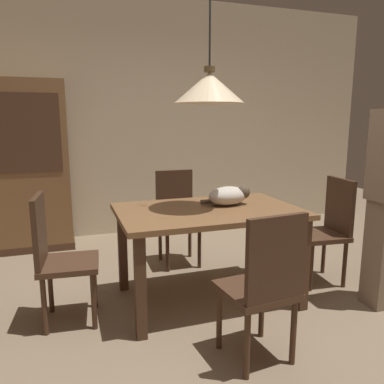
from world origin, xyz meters
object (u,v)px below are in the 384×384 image
object	(u,v)px
dining_table	(208,221)
chair_near_front	(264,282)
hutch_bookcase	(16,170)
chair_far_back	(177,213)
chair_left_side	(57,254)
pendant_lamp	(209,87)
chair_right_side	(328,226)
cat_sleeping	(229,195)

from	to	relation	value
dining_table	chair_near_front	distance (m)	0.89
hutch_bookcase	chair_far_back	bearing A→B (deg)	-30.68
hutch_bookcase	chair_left_side	bearing A→B (deg)	-76.91
chair_far_back	pendant_lamp	size ratio (longest dim) A/B	0.72
chair_right_side	pendant_lamp	world-z (taller)	pendant_lamp
chair_near_front	pendant_lamp	size ratio (longest dim) A/B	0.72
chair_left_side	pendant_lamp	xyz separation A→B (m)	(1.13, -0.01, 1.15)
chair_left_side	chair_right_side	xyz separation A→B (m)	(2.26, -0.01, 0.00)
chair_left_side	dining_table	bearing A→B (deg)	-0.36
chair_far_back	cat_sleeping	xyz separation A→B (m)	(0.21, -0.80, 0.32)
dining_table	hutch_bookcase	distance (m)	2.38
hutch_bookcase	chair_near_front	bearing A→B (deg)	-59.86
chair_right_side	hutch_bookcase	bearing A→B (deg)	145.99
dining_table	pendant_lamp	size ratio (longest dim) A/B	1.08
chair_right_side	cat_sleeping	distance (m)	0.98
chair_near_front	hutch_bookcase	bearing A→B (deg)	120.14
chair_right_side	cat_sleeping	size ratio (longest dim) A/B	2.35
chair_right_side	chair_far_back	size ratio (longest dim) A/B	1.00
chair_right_side	pendant_lamp	xyz separation A→B (m)	(-1.13, 0.01, 1.15)
chair_left_side	pendant_lamp	world-z (taller)	pendant_lamp
chair_right_side	hutch_bookcase	xyz separation A→B (m)	(-2.67, 1.80, 0.38)
dining_table	cat_sleeping	bearing A→B (deg)	20.08
cat_sleeping	hutch_bookcase	xyz separation A→B (m)	(-1.75, 1.72, 0.06)
chair_left_side	chair_far_back	size ratio (longest dim) A/B	1.00
pendant_lamp	hutch_bookcase	distance (m)	2.49
pendant_lamp	chair_near_front	bearing A→B (deg)	-89.47
cat_sleeping	pendant_lamp	xyz separation A→B (m)	(-0.21, -0.08, 0.84)
chair_near_front	hutch_bookcase	size ratio (longest dim) A/B	0.50
dining_table	cat_sleeping	distance (m)	0.28
cat_sleeping	chair_left_side	bearing A→B (deg)	-177.04
dining_table	pendant_lamp	bearing A→B (deg)	82.87
chair_near_front	chair_far_back	size ratio (longest dim) A/B	1.00
pendant_lamp	chair_far_back	bearing A→B (deg)	89.88
chair_far_back	dining_table	bearing A→B (deg)	-90.12
cat_sleeping	pendant_lamp	distance (m)	0.87
chair_near_front	cat_sleeping	xyz separation A→B (m)	(0.20, 0.95, 0.32)
cat_sleeping	hutch_bookcase	world-z (taller)	hutch_bookcase
dining_table	cat_sleeping	world-z (taller)	cat_sleeping
dining_table	chair_near_front	size ratio (longest dim) A/B	1.51
chair_left_side	hutch_bookcase	xyz separation A→B (m)	(-0.42, 1.79, 0.38)
chair_left_side	pendant_lamp	size ratio (longest dim) A/B	0.72
chair_left_side	pendant_lamp	bearing A→B (deg)	-0.36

